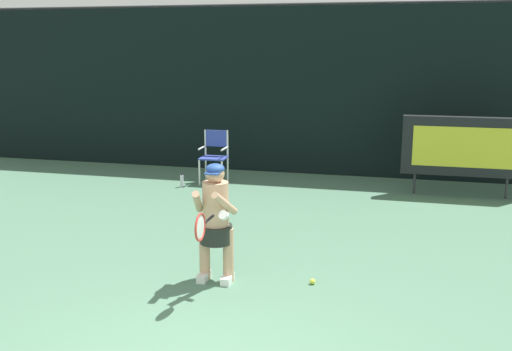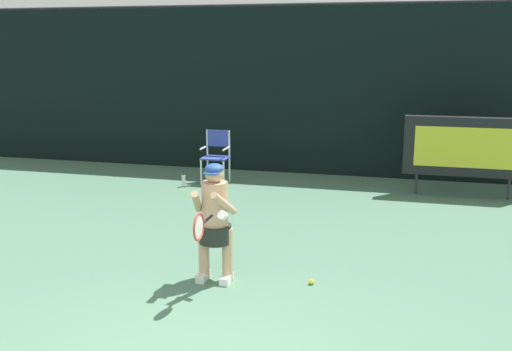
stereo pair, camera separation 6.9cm
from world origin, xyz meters
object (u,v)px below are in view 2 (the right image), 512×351
object	(u,v)px
umpire_chair	(216,153)
tennis_ball_loose	(312,282)
scoreboard	(465,147)
tennis_player	(215,219)
tennis_racket	(199,226)
water_bottle	(184,181)

from	to	relation	value
umpire_chair	tennis_ball_loose	distance (m)	5.49
scoreboard	umpire_chair	xyz separation A→B (m)	(-4.81, -0.09, -0.33)
tennis_player	scoreboard	bearing A→B (deg)	57.03
tennis_player	tennis_racket	xyz separation A→B (m)	(0.05, -0.66, 0.11)
scoreboard	tennis_ball_loose	bearing A→B (deg)	-113.27
umpire_chair	tennis_ball_loose	world-z (taller)	umpire_chair
umpire_chair	tennis_player	world-z (taller)	tennis_player
water_bottle	tennis_racket	bearing A→B (deg)	-66.55
tennis_player	umpire_chair	bearing A→B (deg)	108.17
umpire_chair	water_bottle	world-z (taller)	umpire_chair
umpire_chair	tennis_player	distance (m)	5.13
umpire_chair	tennis_player	bearing A→B (deg)	-71.83
tennis_racket	tennis_ball_loose	xyz separation A→B (m)	(1.10, 0.81, -0.85)
scoreboard	tennis_player	xyz separation A→B (m)	(-3.22, -4.96, -0.17)
umpire_chair	water_bottle	xyz separation A→B (m)	(-0.53, -0.51, -0.50)
tennis_racket	tennis_ball_loose	world-z (taller)	tennis_racket
tennis_player	tennis_ball_loose	bearing A→B (deg)	7.79
scoreboard	water_bottle	xyz separation A→B (m)	(-5.34, -0.59, -0.82)
tennis_player	tennis_ball_loose	size ratio (longest dim) A/B	21.22
tennis_player	tennis_ball_loose	world-z (taller)	tennis_player
scoreboard	tennis_ball_loose	world-z (taller)	scoreboard
scoreboard	tennis_player	distance (m)	5.91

